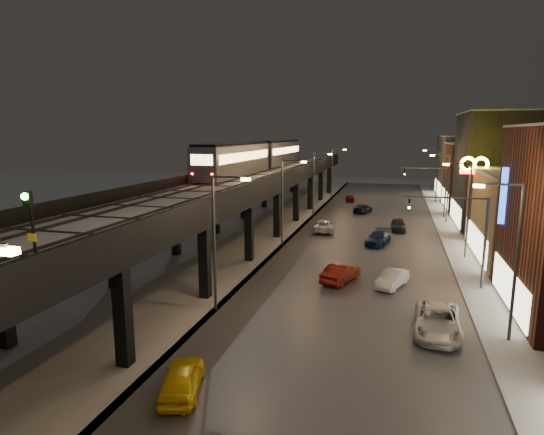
# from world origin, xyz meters

# --- Properties ---
(ground) EXTENTS (220.00, 220.00, 0.00)m
(ground) POSITION_xyz_m (0.00, 0.00, 0.00)
(ground) COLOR silver
(road_surface) EXTENTS (17.00, 120.00, 0.06)m
(road_surface) POSITION_xyz_m (7.50, 35.00, 0.03)
(road_surface) COLOR #46474D
(road_surface) RESTS_ON ground
(sidewalk_right) EXTENTS (4.00, 120.00, 0.14)m
(sidewalk_right) POSITION_xyz_m (17.50, 35.00, 0.07)
(sidewalk_right) COLOR #9FA1A8
(sidewalk_right) RESTS_ON ground
(under_viaduct_pavement) EXTENTS (11.00, 120.00, 0.06)m
(under_viaduct_pavement) POSITION_xyz_m (-6.00, 35.00, 0.03)
(under_viaduct_pavement) COLOR #9FA1A8
(under_viaduct_pavement) RESTS_ON ground
(elevated_viaduct) EXTENTS (9.00, 100.00, 6.30)m
(elevated_viaduct) POSITION_xyz_m (-6.00, 31.84, 5.62)
(elevated_viaduct) COLOR black
(elevated_viaduct) RESTS_ON ground
(viaduct_trackbed) EXTENTS (8.40, 100.00, 0.32)m
(viaduct_trackbed) POSITION_xyz_m (-6.01, 31.97, 6.39)
(viaduct_trackbed) COLOR #B2B7C1
(viaduct_trackbed) RESTS_ON elevated_viaduct
(viaduct_parapet_streetside) EXTENTS (0.30, 100.00, 1.10)m
(viaduct_parapet_streetside) POSITION_xyz_m (-1.65, 32.00, 6.85)
(viaduct_parapet_streetside) COLOR black
(viaduct_parapet_streetside) RESTS_ON elevated_viaduct
(viaduct_parapet_far) EXTENTS (0.30, 100.00, 1.10)m
(viaduct_parapet_far) POSITION_xyz_m (-10.35, 32.00, 6.85)
(viaduct_parapet_far) COLOR black
(viaduct_parapet_far) RESTS_ON elevated_viaduct
(building_d) EXTENTS (12.20, 13.20, 14.16)m
(building_d) POSITION_xyz_m (23.99, 48.00, 7.08)
(building_d) COLOR black
(building_d) RESTS_ON ground
(building_e) EXTENTS (12.20, 12.20, 10.16)m
(building_e) POSITION_xyz_m (23.99, 62.00, 5.08)
(building_e) COLOR #5C291A
(building_e) RESTS_ON ground
(building_f) EXTENTS (12.20, 16.20, 11.16)m
(building_f) POSITION_xyz_m (23.99, 76.00, 5.58)
(building_f) COLOR #3F3F43
(building_f) RESTS_ON ground
(streetlight_left_1) EXTENTS (2.57, 0.28, 9.00)m
(streetlight_left_1) POSITION_xyz_m (-0.43, 13.00, 5.24)
(streetlight_left_1) COLOR #38383A
(streetlight_left_1) RESTS_ON ground
(streetlight_right_1) EXTENTS (2.56, 0.28, 9.00)m
(streetlight_right_1) POSITION_xyz_m (16.73, 13.00, 5.24)
(streetlight_right_1) COLOR #38383A
(streetlight_right_1) RESTS_ON ground
(streetlight_left_2) EXTENTS (2.57, 0.28, 9.00)m
(streetlight_left_2) POSITION_xyz_m (-0.43, 31.00, 5.24)
(streetlight_left_2) COLOR #38383A
(streetlight_left_2) RESTS_ON ground
(streetlight_right_2) EXTENTS (2.56, 0.28, 9.00)m
(streetlight_right_2) POSITION_xyz_m (16.73, 31.00, 5.24)
(streetlight_right_2) COLOR #38383A
(streetlight_right_2) RESTS_ON ground
(streetlight_left_3) EXTENTS (2.57, 0.28, 9.00)m
(streetlight_left_3) POSITION_xyz_m (-0.43, 49.00, 5.24)
(streetlight_left_3) COLOR #38383A
(streetlight_left_3) RESTS_ON ground
(streetlight_right_3) EXTENTS (2.56, 0.28, 9.00)m
(streetlight_right_3) POSITION_xyz_m (16.73, 49.00, 5.24)
(streetlight_right_3) COLOR #38383A
(streetlight_right_3) RESTS_ON ground
(streetlight_left_4) EXTENTS (2.57, 0.28, 9.00)m
(streetlight_left_4) POSITION_xyz_m (-0.43, 67.00, 5.24)
(streetlight_left_4) COLOR #38383A
(streetlight_left_4) RESTS_ON ground
(streetlight_right_4) EXTENTS (2.56, 0.28, 9.00)m
(streetlight_right_4) POSITION_xyz_m (16.73, 67.00, 5.24)
(streetlight_right_4) COLOR #38383A
(streetlight_right_4) RESTS_ON ground
(traffic_light_rig_a) EXTENTS (6.10, 0.34, 7.00)m
(traffic_light_rig_a) POSITION_xyz_m (15.84, 22.00, 4.50)
(traffic_light_rig_a) COLOR #38383A
(traffic_light_rig_a) RESTS_ON ground
(traffic_light_rig_b) EXTENTS (6.10, 0.34, 7.00)m
(traffic_light_rig_b) POSITION_xyz_m (15.84, 52.00, 4.50)
(traffic_light_rig_b) COLOR #38383A
(traffic_light_rig_b) RESTS_ON ground
(subway_train) EXTENTS (3.23, 39.80, 3.87)m
(subway_train) POSITION_xyz_m (-8.50, 48.59, 8.54)
(subway_train) COLOR gray
(subway_train) RESTS_ON viaduct_trackbed
(rail_signal) EXTENTS (0.34, 0.42, 2.94)m
(rail_signal) POSITION_xyz_m (-2.10, -0.44, 8.71)
(rail_signal) COLOR black
(rail_signal) RESTS_ON viaduct_trackbed
(car_taxi) EXTENTS (2.71, 4.39, 1.40)m
(car_taxi) POSITION_xyz_m (1.61, 3.45, 0.70)
(car_taxi) COLOR yellow
(car_taxi) RESTS_ON ground
(car_near_white) EXTENTS (2.89, 4.65, 1.45)m
(car_near_white) POSITION_xyz_m (6.61, 20.97, 0.72)
(car_near_white) COLOR #67120A
(car_near_white) RESTS_ON ground
(car_mid_silver) EXTENTS (2.96, 5.47, 1.46)m
(car_mid_silver) POSITION_xyz_m (2.41, 39.17, 0.73)
(car_mid_silver) COLOR silver
(car_mid_silver) RESTS_ON ground
(car_mid_dark) EXTENTS (2.91, 4.64, 1.25)m
(car_mid_dark) POSITION_xyz_m (5.86, 53.67, 0.63)
(car_mid_dark) COLOR black
(car_mid_dark) RESTS_ON ground
(car_far_white) EXTENTS (1.97, 3.76, 1.22)m
(car_far_white) POSITION_xyz_m (2.90, 64.82, 0.61)
(car_far_white) COLOR #670C0A
(car_far_white) RESTS_ON ground
(car_onc_silver) EXTENTS (2.63, 4.17, 1.30)m
(car_onc_silver) POSITION_xyz_m (10.51, 20.81, 0.65)
(car_onc_silver) COLOR silver
(car_onc_silver) RESTS_ON ground
(car_onc_dark) EXTENTS (2.88, 5.68, 1.54)m
(car_onc_dark) POSITION_xyz_m (13.17, 13.01, 0.77)
(car_onc_dark) COLOR silver
(car_onc_dark) RESTS_ON ground
(car_onc_white) EXTENTS (2.83, 5.02, 1.37)m
(car_onc_white) POSITION_xyz_m (8.91, 34.36, 0.69)
(car_onc_white) COLOR #0D1A3B
(car_onc_white) RESTS_ON ground
(car_onc_red) EXTENTS (1.86, 4.24, 1.42)m
(car_onc_red) POSITION_xyz_m (10.95, 42.09, 0.71)
(car_onc_red) COLOR black
(car_onc_red) RESTS_ON ground
(sign_mcdonalds) EXTENTS (2.74, 0.33, 9.28)m
(sign_mcdonalds) POSITION_xyz_m (18.00, 36.34, 7.44)
(sign_mcdonalds) COLOR #38383A
(sign_mcdonalds) RESTS_ON ground
(sign_carwash) EXTENTS (1.78, 0.35, 9.24)m
(sign_carwash) POSITION_xyz_m (18.50, 21.42, 6.57)
(sign_carwash) COLOR #38383A
(sign_carwash) RESTS_ON ground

